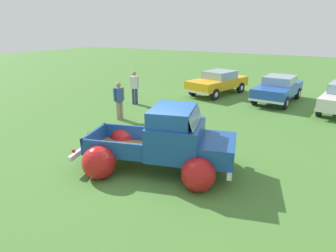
{
  "coord_description": "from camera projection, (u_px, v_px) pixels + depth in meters",
  "views": [
    {
      "loc": [
        4.36,
        -6.86,
        4.08
      ],
      "look_at": [
        0.0,
        0.81,
        1.09
      ],
      "focal_mm": 31.82,
      "sensor_mm": 36.0,
      "label": 1
    }
  ],
  "objects": [
    {
      "name": "spectator_1",
      "position": [
        119.0,
        99.0,
        13.34
      ],
      "size": [
        0.45,
        0.52,
        1.7
      ],
      "rotation": [
        0.0,
        0.0,
        2.71
      ],
      "color": "gray",
      "rests_on": "ground"
    },
    {
      "name": "lane_cone_0",
      "position": [
        89.0,
        139.0,
        10.41
      ],
      "size": [
        0.36,
        0.36,
        0.63
      ],
      "color": "black",
      "rests_on": "ground"
    },
    {
      "name": "spectator_0",
      "position": [
        134.0,
        85.0,
        15.99
      ],
      "size": [
        0.48,
        0.48,
        1.78
      ],
      "rotation": [
        0.0,
        0.0,
        5.54
      ],
      "color": "navy",
      "rests_on": "ground"
    },
    {
      "name": "show_car_0",
      "position": [
        218.0,
        82.0,
        18.43
      ],
      "size": [
        2.87,
        4.63,
        1.43
      ],
      "rotation": [
        0.0,
        0.0,
        -1.83
      ],
      "color": "black",
      "rests_on": "ground"
    },
    {
      "name": "vintage_pickup_truck",
      "position": [
        167.0,
        146.0,
        8.67
      ],
      "size": [
        4.96,
        3.66,
        1.96
      ],
      "rotation": [
        0.0,
        0.0,
        0.27
      ],
      "color": "black",
      "rests_on": "ground"
    },
    {
      "name": "show_car_1",
      "position": [
        278.0,
        88.0,
        16.56
      ],
      "size": [
        2.17,
        4.42,
        1.43
      ],
      "rotation": [
        0.0,
        0.0,
        -1.66
      ],
      "color": "black",
      "rests_on": "ground"
    },
    {
      "name": "ground_plane",
      "position": [
        155.0,
        168.0,
        9.0
      ],
      "size": [
        80.0,
        80.0,
        0.0
      ],
      "primitive_type": "plane",
      "color": "#477A33"
    }
  ]
}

